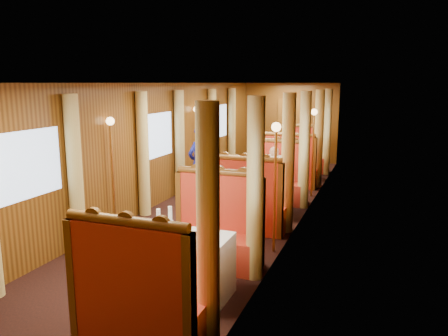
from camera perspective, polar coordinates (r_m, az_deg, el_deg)
The scene contains 47 objects.
floor at distance 8.73m, azimuth 0.27°, elevation -5.59°, with size 3.00×12.00×0.01m, color black, non-canonical shape.
ceiling at distance 8.36m, azimuth 0.29°, elevation 11.05°, with size 3.00×12.00×0.01m, color silver, non-canonical shape.
wall_far at distance 14.20m, azimuth 8.63°, elevation 5.88°, with size 3.00×2.50×0.01m, color brown, non-canonical shape.
wall_left at distance 9.07m, azimuth -8.67°, elevation 3.01°, with size 12.00×2.50×0.01m, color brown, non-canonical shape.
wall_right at distance 8.07m, azimuth 10.35°, elevation 1.96°, with size 12.00×2.50×0.01m, color brown, non-canonical shape.
doorway_far at distance 14.20m, azimuth 8.58°, elevation 4.87°, with size 0.80×0.04×2.00m, color brown.
table_near at distance 5.29m, azimuth -5.21°, elevation -12.70°, with size 1.05×0.72×0.75m, color white.
banquette_near_fwd at distance 4.46m, azimuth -11.06°, elevation -16.89°, with size 1.30×0.55×1.34m.
banquette_near_aft at distance 6.13m, azimuth -1.10°, elevation -8.74°, with size 1.30×0.55×1.34m.
table_mid at distance 8.41m, azimuth 5.09°, elevation -3.63°, with size 1.05×0.72×0.75m, color white.
banquette_mid_fwd at distance 7.45m, azimuth 3.04°, elevation -5.13°, with size 1.30×0.55×1.34m.
banquette_mid_aft at distance 9.35m, azimuth 6.74°, elevation -1.85°, with size 1.30×0.55×1.34m.
table_far at distance 11.74m, azimuth 9.60°, elevation 0.47°, with size 1.05×0.72×0.75m, color white.
banquette_far_fwd at distance 10.76m, azimuth 8.59°, elevation -0.20°, with size 1.30×0.55×1.34m.
banquette_far_aft at distance 12.72m, azimuth 10.46°, elevation 1.47°, with size 1.30×0.55×1.34m.
tea_tray at distance 5.12m, azimuth -6.36°, elevation -8.93°, with size 0.34×0.26×0.01m, color silver.
teapot_left at distance 5.12m, azimuth -7.15°, elevation -8.16°, with size 0.18×0.13×0.14m, color silver, non-canonical shape.
teapot_right at distance 5.03m, azimuth -6.05°, elevation -8.68°, with size 0.14×0.10×0.11m, color silver, non-canonical shape.
teapot_back at distance 5.20m, azimuth -6.17°, elevation -8.02°, with size 0.14×0.11×0.11m, color silver, non-canonical shape.
fruit_plate at distance 4.94m, azimuth -2.63°, elevation -9.48°, with size 0.21×0.21×0.05m.
cup_inboard at distance 5.36m, azimuth -8.55°, elevation -6.95°, with size 0.08×0.08×0.26m.
cup_outboard at distance 5.44m, azimuth -7.03°, elevation -6.62°, with size 0.08×0.08×0.26m.
rose_vase_mid at distance 8.26m, azimuth 4.87°, elevation 0.04°, with size 0.06×0.06×0.36m.
rose_vase_far at distance 11.62m, azimuth 9.83°, elevation 3.12°, with size 0.06×0.06×0.36m.
window_left_near at distance 6.24m, azimuth -24.26°, elevation 0.38°, with size 1.20×0.90×0.01m, color #96ADCE, non-canonical shape.
curtain_left_near_b at distance 6.79m, azimuth -18.87°, elevation -0.80°, with size 0.22×0.22×2.35m, color tan.
window_right_near at distance 4.69m, azimuth 2.71°, elevation -1.90°, with size 1.20×0.90×0.01m, color #96ADCE, non-canonical shape.
curtain_right_near_a at distance 4.09m, azimuth -2.08°, elevation -7.85°, with size 0.22×0.22×2.35m, color tan.
curtain_right_near_b at distance 5.51m, azimuth 4.10°, elevation -2.90°, with size 0.22×0.22×2.35m, color tan.
window_left_mid at distance 9.04m, azimuth -8.62°, elevation 4.26°, with size 1.20×0.90×0.01m, color #96ADCE, non-canonical shape.
curtain_left_mid_a at distance 8.35m, azimuth -10.51°, elevation 1.74°, with size 0.22×0.22×2.35m, color tan.
curtain_left_mid_b at distance 9.71m, azimuth -5.82°, elevation 3.16°, with size 0.22×0.22×2.35m, color tan.
window_right_mid at distance 8.04m, azimuth 10.29°, elevation 3.38°, with size 1.20×0.90×0.01m, color #96ADCE, non-canonical shape.
curtain_right_mid_a at distance 7.35m, azimuth 8.34°, elevation 0.55°, with size 0.22×0.22×2.35m, color tan.
curtain_right_mid_b at distance 8.86m, azimuth 10.45°, elevation 2.27°, with size 0.22×0.22×2.35m, color tan.
window_left_far at distance 12.20m, azimuth -0.65°, elevation 6.12°, with size 1.20×0.90×0.01m, color #96ADCE, non-canonical shape.
curtain_left_far_a at distance 11.47m, azimuth -1.56°, elevation 4.42°, with size 0.22×0.22×2.35m, color tan.
curtain_left_far_b at distance 12.92m, azimuth 1.02°, elevation 5.17°, with size 0.22×0.22×2.35m, color tan.
window_right_far at distance 11.49m, azimuth 13.39°, elevation 5.51°, with size 1.20×0.90×0.01m, color #96ADCE, non-canonical shape.
curtain_right_far_a at distance 10.76m, azimuth 12.25°, elevation 3.73°, with size 0.22×0.22×2.35m, color tan.
curtain_right_far_b at distance 12.30m, azimuth 13.30°, elevation 4.57°, with size 0.22×0.22×2.35m, color tan.
sconce_left_fore at distance 7.53m, azimuth -14.46°, elevation 2.18°, with size 0.14×0.14×1.95m.
sconce_right_fore at distance 6.38m, azimuth 6.74°, elevation 0.90°, with size 0.14×0.14×1.95m.
sconce_left_aft at distance 10.57m, azimuth -3.62°, elevation 4.97°, with size 0.14×0.14×1.95m.
sconce_right_aft at distance 9.78m, azimuth 11.60°, elevation 4.28°, with size 0.14×0.14×1.95m.
steward at distance 9.27m, azimuth -3.22°, elevation 0.56°, with size 0.59×0.39×1.63m, color navy.
passenger at distance 9.09m, azimuth 6.48°, elevation -0.17°, with size 0.40×0.44×0.76m.
Camera 1 is at (2.86, -7.86, 2.50)m, focal length 35.00 mm.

